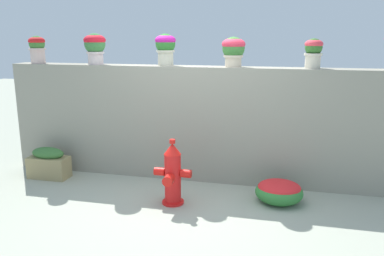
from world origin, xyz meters
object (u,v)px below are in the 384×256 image
potted_plant_3 (233,49)px  fire_hydrant (173,175)px  potted_plant_4 (313,51)px  flower_bush_left (279,191)px  potted_plant_1 (95,45)px  planter_box (49,163)px  potted_plant_0 (37,47)px  potted_plant_2 (165,46)px

potted_plant_3 → fire_hydrant: (-0.60, -0.99, -1.52)m
potted_plant_3 → potted_plant_4: size_ratio=1.05×
fire_hydrant → flower_bush_left: bearing=14.5°
potted_plant_1 → potted_plant_3: 2.05m
potted_plant_4 → fire_hydrant: bearing=-148.5°
potted_plant_1 → planter_box: 1.89m
potted_plant_1 → potted_plant_3: bearing=0.5°
fire_hydrant → potted_plant_1: bearing=146.3°
fire_hydrant → flower_bush_left: fire_hydrant is taller
potted_plant_0 → potted_plant_2: potted_plant_2 is taller
potted_plant_1 → potted_plant_4: bearing=0.9°
potted_plant_3 → potted_plant_4: 1.05m
fire_hydrant → potted_plant_4: bearing=31.5°
potted_plant_4 → potted_plant_2: bearing=-179.8°
potted_plant_0 → potted_plant_2: size_ratio=0.93×
potted_plant_0 → fire_hydrant: bearing=-21.6°
flower_bush_left → fire_hydrant: bearing=-165.5°
potted_plant_4 → planter_box: (-3.72, -0.54, -1.67)m
potted_plant_4 → potted_plant_1: bearing=-179.1°
potted_plant_4 → planter_box: 4.11m
potted_plant_1 → fire_hydrant: bearing=-33.7°
potted_plant_2 → flower_bush_left: (1.69, -0.67, -1.78)m
potted_plant_2 → potted_plant_4: potted_plant_2 is taller
potted_plant_0 → potted_plant_4: potted_plant_0 is taller
potted_plant_2 → planter_box: bearing=-162.7°
fire_hydrant → potted_plant_3: bearing=58.5°
potted_plant_0 → potted_plant_4: bearing=0.9°
potted_plant_2 → potted_plant_3: potted_plant_2 is taller
planter_box → fire_hydrant: bearing=-13.1°
potted_plant_1 → potted_plant_2: bearing=2.1°
potted_plant_4 → planter_box: bearing=-171.8°
fire_hydrant → planter_box: (-2.06, 0.48, -0.16)m
potted_plant_0 → fire_hydrant: 3.00m
potted_plant_0 → potted_plant_4: (4.06, 0.06, -0.01)m
potted_plant_2 → potted_plant_3: (0.98, -0.02, -0.03)m
potted_plant_2 → potted_plant_3: 0.98m
potted_plant_4 → flower_bush_left: potted_plant_4 is taller
potted_plant_3 → planter_box: bearing=-169.3°
potted_plant_2 → fire_hydrant: (0.37, -1.01, -1.55)m
potted_plant_1 → potted_plant_2: 1.08m
potted_plant_3 → potted_plant_4: bearing=1.7°
potted_plant_0 → potted_plant_1: potted_plant_1 is taller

